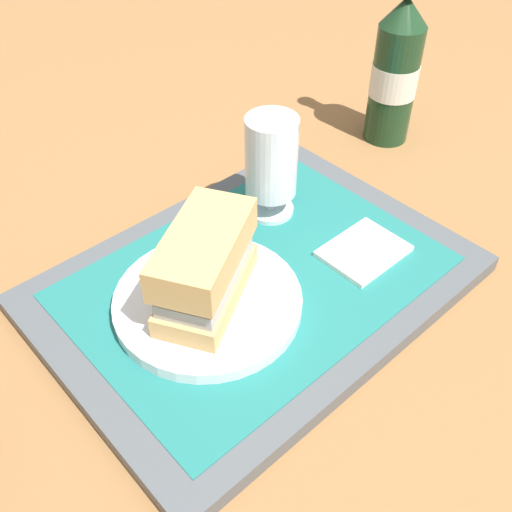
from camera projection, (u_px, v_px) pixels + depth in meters
name	position (u px, v px, depth m)	size (l,w,h in m)	color
ground_plane	(256.00, 289.00, 0.64)	(3.00, 3.00, 0.00)	olive
tray	(256.00, 283.00, 0.63)	(0.44, 0.32, 0.02)	#4C5156
placemat	(256.00, 276.00, 0.63)	(0.38, 0.27, 0.00)	#1E6B66
plate	(207.00, 301.00, 0.59)	(0.19, 0.19, 0.01)	white
sandwich	(205.00, 262.00, 0.56)	(0.14, 0.12, 0.08)	tan
beer_glass	(271.00, 164.00, 0.66)	(0.06, 0.06, 0.12)	silver
napkin_folded	(364.00, 251.00, 0.65)	(0.09, 0.07, 0.01)	white
beer_bottle	(396.00, 70.00, 0.80)	(0.07, 0.07, 0.27)	#19381E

